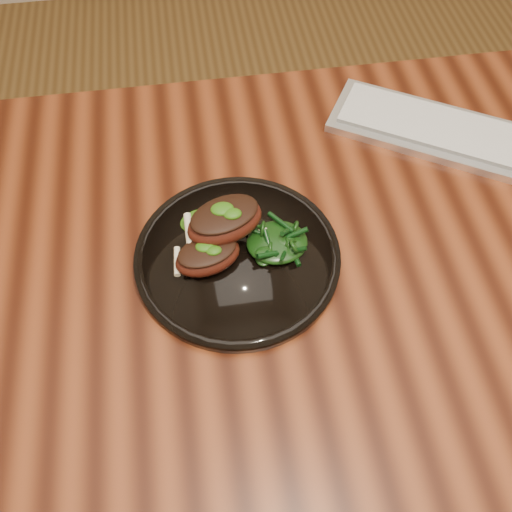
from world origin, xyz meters
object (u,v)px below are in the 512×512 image
at_px(lamb_chop_front, 207,255).
at_px(keyboard, 461,137).
at_px(desk, 352,268).
at_px(greens_heap, 277,240).
at_px(plate, 238,257).

xyz_separation_m(lamb_chop_front, keyboard, (0.45, 0.20, -0.03)).
bearing_deg(desk, greens_heap, -176.73).
bearing_deg(lamb_chop_front, desk, 5.77).
distance_m(greens_heap, keyboard, 0.39).
distance_m(lamb_chop_front, keyboard, 0.49).
bearing_deg(plate, lamb_chop_front, -166.21).
bearing_deg(greens_heap, plate, -174.81).
height_order(desk, greens_heap, greens_heap).
bearing_deg(keyboard, desk, -141.44).
xyz_separation_m(plate, greens_heap, (0.06, 0.01, 0.02)).
relative_size(greens_heap, keyboard, 0.20).
height_order(plate, greens_heap, greens_heap).
height_order(desk, plate, plate).
bearing_deg(keyboard, plate, -155.25).
distance_m(desk, plate, 0.21).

